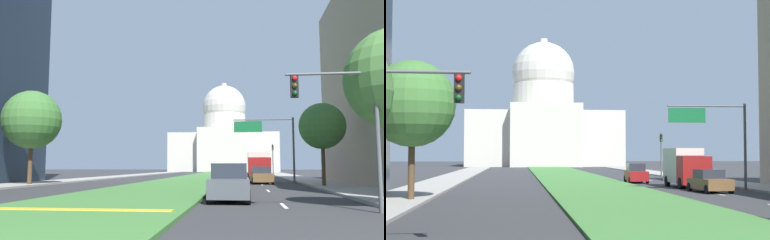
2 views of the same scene
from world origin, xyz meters
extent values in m
plane|color=#333335|center=(0.00, 66.22, 0.00)|extent=(291.38, 291.38, 0.00)
cube|color=#427A38|center=(0.00, 59.60, 0.07)|extent=(7.78, 119.20, 0.14)
cube|color=gold|center=(0.00, 8.88, 0.16)|extent=(7.01, 0.50, 0.04)
cube|color=silver|center=(7.53, 12.88, 0.00)|extent=(0.16, 2.40, 0.01)
cube|color=silver|center=(7.53, 23.80, 0.00)|extent=(0.16, 2.40, 0.01)
cube|color=silver|center=(7.53, 33.14, 0.00)|extent=(0.16, 2.40, 0.01)
cube|color=silver|center=(7.53, 41.22, 0.00)|extent=(0.16, 2.40, 0.01)
cube|color=silver|center=(7.53, 55.15, 0.00)|extent=(0.16, 2.40, 0.01)
cube|color=silver|center=(7.53, 58.55, 0.00)|extent=(0.16, 2.40, 0.01)
cube|color=silver|center=(7.53, 64.31, 0.00)|extent=(0.16, 2.40, 0.01)
cube|color=#9E9991|center=(-13.17, 52.98, 0.07)|extent=(4.00, 119.20, 0.15)
cube|color=#9E9991|center=(13.17, 52.98, 0.07)|extent=(4.00, 119.20, 0.15)
cube|color=beige|center=(0.00, 132.44, 5.99)|extent=(33.77, 24.17, 11.98)
cube|color=beige|center=(0.00, 118.36, 6.59)|extent=(14.86, 4.00, 13.18)
cylinder|color=beige|center=(0.00, 132.44, 15.37)|extent=(13.90, 13.90, 6.77)
sphere|color=beige|center=(0.00, 132.44, 21.25)|extent=(14.30, 14.30, 14.30)
cylinder|color=beige|center=(0.00, 132.44, 27.68)|extent=(1.80, 1.80, 3.00)
cylinder|color=#515456|center=(10.67, 10.40, 2.60)|extent=(0.16, 0.16, 5.20)
cube|color=black|center=(10.67, 10.40, 4.60)|extent=(0.28, 0.24, 0.84)
sphere|color=red|center=(10.67, 10.26, 4.88)|extent=(0.18, 0.18, 0.18)
sphere|color=#4C380F|center=(10.67, 10.26, 4.60)|extent=(0.18, 0.18, 0.18)
sphere|color=#0F4219|center=(10.67, 10.26, 4.32)|extent=(0.18, 0.18, 0.18)
cylinder|color=#515456|center=(9.07, 10.40, 5.05)|extent=(3.20, 0.10, 0.10)
cube|color=black|center=(7.79, 10.40, 4.60)|extent=(0.28, 0.24, 0.84)
sphere|color=red|center=(7.79, 10.26, 4.88)|extent=(0.18, 0.18, 0.18)
sphere|color=#4C380F|center=(7.79, 10.26, 4.60)|extent=(0.18, 0.18, 0.18)
sphere|color=#0F4219|center=(7.79, 10.26, 4.32)|extent=(0.18, 0.18, 0.18)
cylinder|color=#515456|center=(10.67, 62.69, 2.60)|extent=(0.16, 0.16, 5.20)
cube|color=black|center=(10.67, 62.69, 4.60)|extent=(0.28, 0.24, 0.84)
sphere|color=#510F0F|center=(10.67, 62.55, 4.88)|extent=(0.18, 0.18, 0.18)
sphere|color=#4C380F|center=(10.67, 62.55, 4.60)|extent=(0.18, 0.18, 0.18)
sphere|color=#1ED838|center=(10.67, 62.55, 4.32)|extent=(0.18, 0.18, 0.18)
cylinder|color=#515456|center=(10.87, 36.88, 3.25)|extent=(0.20, 0.20, 6.50)
cylinder|color=#515456|center=(7.91, 36.88, 6.30)|extent=(5.93, 0.12, 0.12)
cube|color=#146033|center=(6.42, 36.83, 5.60)|extent=(2.80, 0.08, 1.10)
cylinder|color=#4C3823|center=(-12.18, 28.66, 2.13)|extent=(0.37, 0.37, 4.26)
sphere|color=#3D7033|center=(-12.18, 28.66, 5.65)|extent=(5.03, 5.03, 5.03)
cylinder|color=#4C3823|center=(12.18, 28.91, 1.92)|extent=(0.29, 0.29, 3.83)
sphere|color=#3D7033|center=(12.18, 28.91, 4.84)|extent=(3.69, 3.69, 3.69)
cube|color=#4C5156|center=(5.20, 14.86, 0.65)|extent=(1.87, 4.38, 0.86)
cube|color=#282D38|center=(5.20, 15.04, 1.43)|extent=(1.64, 2.10, 0.70)
cylinder|color=black|center=(6.05, 13.13, 0.32)|extent=(0.22, 0.64, 0.64)
cylinder|color=black|center=(4.36, 13.12, 0.32)|extent=(0.22, 0.64, 0.64)
cylinder|color=black|center=(6.04, 16.60, 0.32)|extent=(0.22, 0.64, 0.64)
cylinder|color=black|center=(4.35, 16.59, 0.32)|extent=(0.22, 0.64, 0.64)
cube|color=brown|center=(7.56, 35.17, 0.61)|extent=(2.17, 4.40, 0.78)
cube|color=#282D38|center=(7.54, 35.34, 1.31)|extent=(1.80, 2.16, 0.63)
cylinder|color=black|center=(8.53, 33.54, 0.32)|extent=(0.26, 0.65, 0.64)
cylinder|color=black|center=(6.80, 33.42, 0.32)|extent=(0.26, 0.65, 0.64)
cylinder|color=black|center=(8.31, 36.91, 0.32)|extent=(0.26, 0.65, 0.64)
cylinder|color=black|center=(6.58, 36.80, 0.32)|extent=(0.26, 0.65, 0.64)
cube|color=maroon|center=(5.12, 49.74, 0.67)|extent=(1.93, 4.19, 0.89)
cube|color=#282D38|center=(5.12, 49.90, 1.47)|extent=(1.63, 2.04, 0.73)
cylinder|color=black|center=(5.85, 48.10, 0.32)|extent=(0.25, 0.65, 0.64)
cylinder|color=black|center=(4.25, 48.16, 0.32)|extent=(0.25, 0.65, 0.64)
cylinder|color=black|center=(5.98, 51.32, 0.32)|extent=(0.25, 0.65, 0.64)
cylinder|color=black|center=(4.38, 51.38, 0.32)|extent=(0.25, 0.65, 0.64)
cube|color=maroon|center=(7.59, 39.11, 1.45)|extent=(2.30, 2.00, 2.20)
cube|color=beige|center=(7.59, 42.31, 1.80)|extent=(2.30, 4.40, 2.80)
cylinder|color=black|center=(8.64, 39.11, 0.45)|extent=(0.30, 0.90, 0.90)
cylinder|color=black|center=(6.54, 39.11, 0.45)|extent=(0.30, 0.90, 0.90)
cylinder|color=black|center=(8.64, 43.41, 0.45)|extent=(0.30, 0.90, 0.90)
cylinder|color=black|center=(6.54, 43.41, 0.45)|extent=(0.30, 0.90, 0.90)
camera|label=1|loc=(5.84, -5.20, 1.64)|focal=39.05mm
camera|label=2|loc=(-6.18, -7.37, 2.76)|focal=57.25mm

